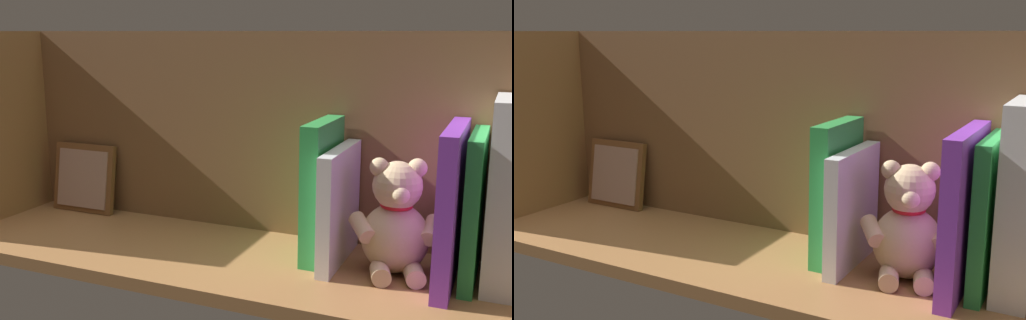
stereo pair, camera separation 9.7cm
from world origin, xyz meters
The scene contains 9 objects.
ground_plane centered at (0.00, 0.00, -1.10)cm, with size 115.85×31.61×2.20cm, color #9E6B3D.
shelf_back_panel centered at (0.00, -13.56, 18.45)cm, with size 115.85×1.50×36.89cm, color brown.
dictionary_thick_white centered at (-37.61, -4.62, 13.86)cm, with size 4.86×15.37×27.72cm, color silver.
book_4 centered at (-33.36, -4.24, 11.25)cm, with size 2.11×16.34×22.50cm, color green.
book_5 centered at (-30.29, -2.31, 11.78)cm, with size 2.49×20.20×23.57cm, color purple.
teddy_bear centered at (-22.35, -2.48, 7.98)cm, with size 14.07×13.61×18.14cm.
book_6 centered at (-13.04, -3.51, 9.41)cm, with size 2.25×17.80×18.83cm, color silver.
book_7 centered at (-9.68, -4.98, 11.40)cm, with size 2.96×14.86×22.80cm, color green.
picture_frame_leaning centered at (43.45, -10.27, 6.96)cm, with size 14.42×3.72×14.13cm.
Camera 1 is at (-37.68, 87.01, 36.77)cm, focal length 42.20 mm.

